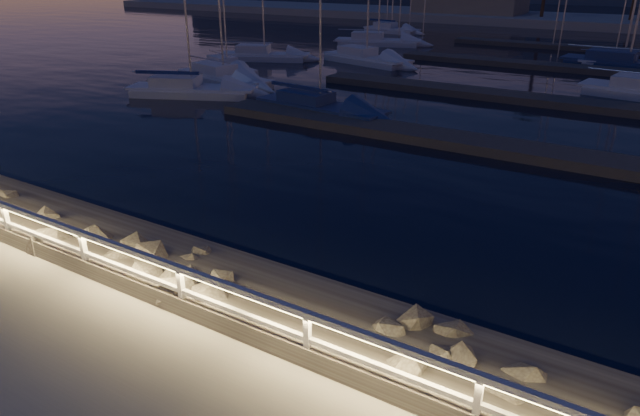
% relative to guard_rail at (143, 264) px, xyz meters
% --- Properties ---
extents(ground, '(400.00, 400.00, 0.00)m').
position_rel_guard_rail_xyz_m(ground, '(0.07, 0.00, -0.77)').
color(ground, '#9D9A8E').
rests_on(ground, ground).
extents(harbor_water, '(400.00, 440.00, 0.60)m').
position_rel_guard_rail_xyz_m(harbor_water, '(0.07, 31.22, -1.74)').
color(harbor_water, black).
rests_on(harbor_water, ground).
extents(guard_rail, '(44.11, 0.12, 1.06)m').
position_rel_guard_rail_xyz_m(guard_rail, '(0.00, 0.00, 0.00)').
color(guard_rail, white).
rests_on(guard_rail, ground).
extents(floating_docks, '(22.00, 36.00, 0.40)m').
position_rel_guard_rail_xyz_m(floating_docks, '(0.07, 32.50, -1.17)').
color(floating_docks, '#514B43').
rests_on(floating_docks, ground).
extents(far_shore, '(160.00, 14.00, 5.20)m').
position_rel_guard_rail_xyz_m(far_shore, '(-0.06, 74.05, -0.48)').
color(far_shore, '#9D9A8E').
rests_on(far_shore, ground).
extents(sailboat_a, '(6.27, 4.02, 10.48)m').
position_rel_guard_rail_xyz_m(sailboat_a, '(-18.90, 24.47, -0.98)').
color(sailboat_a, silver).
rests_on(sailboat_a, ground).
extents(sailboat_b, '(7.56, 4.88, 12.59)m').
position_rel_guard_rail_xyz_m(sailboat_b, '(-15.52, 17.24, -0.95)').
color(sailboat_b, silver).
rests_on(sailboat_b, ground).
extents(sailboat_c, '(7.52, 3.02, 12.42)m').
position_rel_guard_rail_xyz_m(sailboat_c, '(-6.90, 17.60, -0.97)').
color(sailboat_c, navy).
rests_on(sailboat_c, ground).
extents(sailboat_e, '(7.26, 4.67, 12.14)m').
position_rel_guard_rail_xyz_m(sailboat_e, '(-20.11, 30.21, -0.94)').
color(sailboat_e, silver).
rests_on(sailboat_e, ground).
extents(sailboat_f, '(7.93, 3.89, 13.03)m').
position_rel_guard_rail_xyz_m(sailboat_f, '(-16.48, 21.23, -0.94)').
color(sailboat_f, silver).
rests_on(sailboat_f, ground).
extents(sailboat_j, '(8.03, 4.19, 13.19)m').
position_rel_guard_rail_xyz_m(sailboat_j, '(-12.48, 33.26, -0.94)').
color(sailboat_j, silver).
rests_on(sailboat_j, ground).
extents(sailboat_k, '(7.40, 3.69, 12.10)m').
position_rel_guard_rail_xyz_m(sailboat_k, '(4.92, 41.73, -0.98)').
color(sailboat_k, silver).
rests_on(sailboat_k, ground).
extents(sailboat_l, '(9.33, 3.55, 15.42)m').
position_rel_guard_rail_xyz_m(sailboat_l, '(4.85, 41.37, -0.93)').
color(sailboat_l, navy).
rests_on(sailboat_l, ground).
extents(sailboat_m, '(6.81, 2.90, 11.31)m').
position_rel_guard_rail_xyz_m(sailboat_m, '(-20.11, 53.69, -0.96)').
color(sailboat_m, silver).
rests_on(sailboat_m, ground).
extents(sailboat_n, '(8.20, 4.82, 13.53)m').
position_rel_guard_rail_xyz_m(sailboat_n, '(-16.54, 43.16, -0.93)').
color(sailboat_n, silver).
rests_on(sailboat_n, ground).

